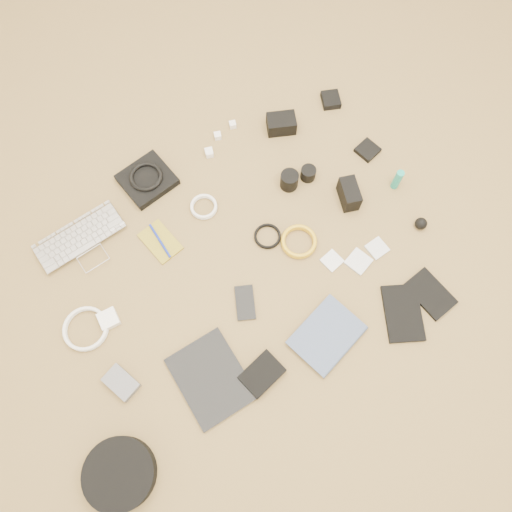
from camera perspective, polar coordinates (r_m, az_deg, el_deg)
name	(u,v)px	position (r m, az deg, el deg)	size (l,w,h in m)	color
laptop	(86,247)	(1.90, -18.84, 0.98)	(0.32, 0.22, 0.03)	#B7B7BC
headphone_pouch	(147,180)	(1.95, -12.33, 8.51)	(0.18, 0.17, 0.03)	black
headphones	(146,177)	(1.93, -12.47, 8.86)	(0.13, 0.13, 0.02)	black
charger_a	(209,152)	(1.98, -5.38, 11.71)	(0.03, 0.03, 0.03)	white
charger_b	(218,136)	(2.02, -4.41, 13.54)	(0.03, 0.03, 0.02)	white
charger_c	(233,125)	(2.05, -2.69, 14.77)	(0.03, 0.03, 0.02)	white
charger_d	(210,153)	(1.98, -5.33, 11.59)	(0.03, 0.03, 0.03)	white
dslr_camera	(281,124)	(2.03, 2.91, 14.86)	(0.11, 0.08, 0.06)	black
lens_pouch	(331,100)	(2.14, 8.54, 17.24)	(0.07, 0.08, 0.03)	black
notebook_olive	(160,242)	(1.84, -10.88, 1.63)	(0.10, 0.15, 0.01)	olive
pen_blue	(160,241)	(1.84, -10.93, 1.73)	(0.01, 0.01, 0.15)	#1324A0
cable_white_a	(204,207)	(1.88, -5.97, 5.54)	(0.10, 0.10, 0.01)	white
lens_a	(289,180)	(1.89, 3.82, 8.63)	(0.07, 0.07, 0.07)	black
lens_b	(308,173)	(1.92, 5.98, 9.37)	(0.06, 0.06, 0.05)	black
card_reader	(368,150)	(2.03, 12.63, 11.72)	(0.08, 0.08, 0.02)	black
power_brick	(109,319)	(1.79, -16.49, -6.93)	(0.06, 0.06, 0.03)	white
cable_white_b	(86,329)	(1.81, -18.82, -7.91)	(0.15, 0.15, 0.01)	white
cable_black	(267,237)	(1.82, 1.32, 2.22)	(0.10, 0.10, 0.01)	black
cable_yellow	(299,242)	(1.81, 4.90, 1.56)	(0.13, 0.13, 0.01)	gold
flash	(349,194)	(1.88, 10.59, 6.99)	(0.06, 0.11, 0.08)	black
lens_cleaner	(397,180)	(1.94, 15.85, 8.40)	(0.03, 0.03, 0.10)	teal
battery_charger	(121,383)	(1.73, -15.15, -13.79)	(0.07, 0.11, 0.03)	#5C5D61
tablet	(211,378)	(1.69, -5.15, -13.75)	(0.21, 0.27, 0.01)	black
phone	(245,303)	(1.74, -1.26, -5.35)	(0.06, 0.12, 0.01)	black
filter_case_left	(332,261)	(1.80, 8.67, -0.54)	(0.06, 0.06, 0.01)	silver
filter_case_mid	(358,261)	(1.82, 11.63, -0.62)	(0.08, 0.08, 0.01)	silver
filter_case_right	(377,248)	(1.85, 13.67, 0.87)	(0.07, 0.07, 0.01)	silver
air_blower	(421,224)	(1.92, 18.33, 3.54)	(0.04, 0.04, 0.04)	black
headphone_case	(120,474)	(1.70, -15.31, -22.89)	(0.22, 0.22, 0.06)	black
drive_case	(262,374)	(1.68, 0.68, -13.34)	(0.13, 0.09, 0.03)	black
paperback	(346,353)	(1.72, 10.29, -10.85)	(0.17, 0.23, 0.02)	#42506F
notebook_black_a	(403,313)	(1.80, 16.44, -6.28)	(0.12, 0.20, 0.01)	black
notebook_black_b	(430,294)	(1.85, 19.27, -4.10)	(0.11, 0.17, 0.01)	black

